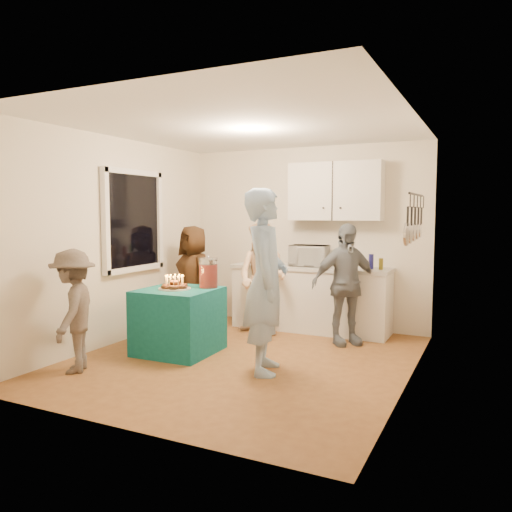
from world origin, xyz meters
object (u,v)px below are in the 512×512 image
at_px(woman_back_left, 194,278).
at_px(woman_back_center, 263,279).
at_px(punch_jar, 208,274).
at_px(party_table, 179,321).
at_px(child_near_left, 73,311).
at_px(counter, 310,300).
at_px(man_birthday, 266,281).
at_px(woman_back_right, 345,284).
at_px(microwave, 309,256).

distance_m(woman_back_left, woman_back_center, 1.01).
bearing_deg(woman_back_left, punch_jar, -18.07).
relative_size(party_table, punch_jar, 2.50).
xyz_separation_m(party_table, child_near_left, (-0.57, -1.07, 0.26)).
height_order(counter, party_table, counter).
height_order(woman_back_left, child_near_left, woman_back_left).
xyz_separation_m(man_birthday, child_near_left, (-1.81, -0.86, -0.31)).
distance_m(party_table, child_near_left, 1.24).
bearing_deg(counter, man_birthday, -84.00).
bearing_deg(woman_back_right, child_near_left, -176.55).
height_order(punch_jar, woman_back_right, woman_back_right).
relative_size(punch_jar, child_near_left, 0.26).
bearing_deg(counter, party_table, -120.36).
bearing_deg(woman_back_right, counter, 98.42).
distance_m(counter, child_near_left, 3.25).
bearing_deg(man_birthday, punch_jar, 43.95).
distance_m(microwave, party_table, 2.13).
distance_m(counter, punch_jar, 1.76).
height_order(counter, child_near_left, child_near_left).
distance_m(party_table, man_birthday, 1.37).
distance_m(microwave, man_birthday, 1.97).
height_order(man_birthday, woman_back_left, man_birthday).
height_order(party_table, child_near_left, child_near_left).
distance_m(punch_jar, woman_back_center, 1.05).
bearing_deg(party_table, woman_back_right, 36.20).
distance_m(counter, woman_back_center, 0.79).
distance_m(counter, woman_back_right, 0.90).
height_order(microwave, woman_back_right, woman_back_right).
distance_m(man_birthday, child_near_left, 2.02).
height_order(party_table, woman_back_center, woman_back_center).
bearing_deg(woman_back_right, party_table, 174.07).
bearing_deg(child_near_left, man_birthday, 85.27).
bearing_deg(counter, child_near_left, -119.58).
bearing_deg(microwave, punch_jar, -121.62).
bearing_deg(woman_back_left, man_birthday, -6.97).
height_order(punch_jar, woman_back_left, woman_back_left).
distance_m(microwave, woman_back_left, 1.66).
xyz_separation_m(counter, party_table, (-1.03, -1.75, -0.05)).
xyz_separation_m(woman_back_left, woman_back_right, (2.15, 0.15, 0.03)).
relative_size(counter, punch_jar, 6.47).
bearing_deg(woman_back_center, counter, 50.07).
bearing_deg(punch_jar, woman_back_right, 34.77).
bearing_deg(woman_back_right, man_birthday, -149.17).
distance_m(punch_jar, woman_back_right, 1.72).
xyz_separation_m(woman_back_left, woman_back_center, (0.99, 0.18, 0.03)).
xyz_separation_m(woman_back_right, child_near_left, (-2.24, -2.29, -0.12)).
height_order(microwave, punch_jar, microwave).
distance_m(woman_back_left, child_near_left, 2.15).
bearing_deg(counter, punch_jar, -116.79).
distance_m(man_birthday, woman_back_center, 1.64).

